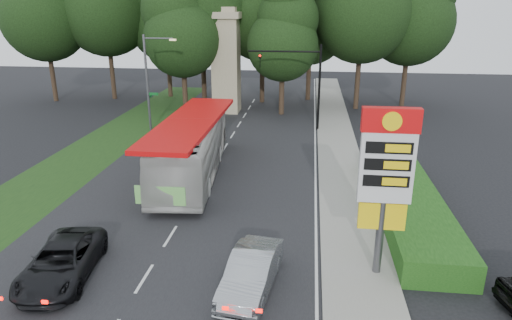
# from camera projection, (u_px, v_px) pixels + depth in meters

# --- Properties ---
(ground) EXTENTS (120.00, 120.00, 0.00)m
(ground) POSITION_uv_depth(u_px,v_px,m) (140.00, 286.00, 17.64)
(ground) COLOR black
(ground) RESTS_ON ground
(road_surface) EXTENTS (14.00, 80.00, 0.02)m
(road_surface) POSITION_uv_depth(u_px,v_px,m) (208.00, 176.00, 28.90)
(road_surface) COLOR black
(road_surface) RESTS_ON ground
(sidewalk_right) EXTENTS (3.00, 80.00, 0.12)m
(sidewalk_right) POSITION_uv_depth(u_px,v_px,m) (343.00, 181.00, 27.93)
(sidewalk_right) COLOR gray
(sidewalk_right) RESTS_ON ground
(grass_verge_left) EXTENTS (5.00, 50.00, 0.02)m
(grass_verge_left) POSITION_uv_depth(u_px,v_px,m) (105.00, 143.00, 35.60)
(grass_verge_left) COLOR #193814
(grass_verge_left) RESTS_ON ground
(hedge) EXTENTS (3.00, 14.00, 1.20)m
(hedge) POSITION_uv_depth(u_px,v_px,m) (407.00, 202.00, 23.66)
(hedge) COLOR #184412
(hedge) RESTS_ON ground
(gas_station_pylon) EXTENTS (2.10, 0.45, 6.85)m
(gas_station_pylon) POSITION_uv_depth(u_px,v_px,m) (386.00, 171.00, 17.03)
(gas_station_pylon) COLOR #59595E
(gas_station_pylon) RESTS_ON ground
(traffic_signal_mast) EXTENTS (6.10, 0.35, 7.20)m
(traffic_signal_mast) POSITION_uv_depth(u_px,v_px,m) (304.00, 75.00, 38.00)
(traffic_signal_mast) COLOR black
(traffic_signal_mast) RESTS_ON ground
(streetlight_signs) EXTENTS (2.75, 0.98, 8.00)m
(streetlight_signs) POSITION_uv_depth(u_px,v_px,m) (149.00, 79.00, 37.64)
(streetlight_signs) COLOR #59595E
(streetlight_signs) RESTS_ON ground
(monument) EXTENTS (3.00, 3.00, 10.05)m
(monument) POSITION_uv_depth(u_px,v_px,m) (226.00, 60.00, 44.36)
(monument) COLOR tan
(monument) RESTS_ON ground
(tree_far_west) EXTENTS (8.96, 8.96, 17.60)m
(tree_far_west) POSITION_uv_depth(u_px,v_px,m) (42.00, 0.00, 47.61)
(tree_far_west) COLOR #2D2116
(tree_far_west) RESTS_ON ground
(tree_west_near) EXTENTS (8.40, 8.40, 16.50)m
(tree_west_near) POSITION_uv_depth(u_px,v_px,m) (165.00, 6.00, 50.23)
(tree_west_near) COLOR #2D2116
(tree_west_near) RESTS_ON ground
(tree_east_near) EXTENTS (8.12, 8.12, 15.95)m
(tree_east_near) POSITION_uv_depth(u_px,v_px,m) (311.00, 10.00, 48.53)
(tree_east_near) COLOR #2D2116
(tree_east_near) RESTS_ON ground
(tree_far_east) EXTENTS (8.68, 8.68, 17.05)m
(tree_far_east) POSITION_uv_depth(u_px,v_px,m) (412.00, 3.00, 45.31)
(tree_far_east) COLOR #2D2116
(tree_far_east) RESTS_ON ground
(tree_monument_left) EXTENTS (7.28, 7.28, 14.30)m
(tree_monument_left) POSITION_uv_depth(u_px,v_px,m) (181.00, 22.00, 42.71)
(tree_monument_left) COLOR #2D2116
(tree_monument_left) RESTS_ON ground
(tree_monument_right) EXTENTS (6.72, 6.72, 13.20)m
(tree_monument_right) POSITION_uv_depth(u_px,v_px,m) (283.00, 30.00, 42.32)
(tree_monument_right) COLOR #2D2116
(tree_monument_right) RESTS_ON ground
(transit_bus) EXTENTS (4.21, 13.25, 3.63)m
(transit_bus) POSITION_uv_depth(u_px,v_px,m) (192.00, 148.00, 28.50)
(transit_bus) COLOR beige
(transit_bus) RESTS_ON ground
(sedan_silver) EXTENTS (2.18, 4.76, 1.51)m
(sedan_silver) POSITION_uv_depth(u_px,v_px,m) (251.00, 272.00, 17.22)
(sedan_silver) COLOR #9B9EA2
(sedan_silver) RESTS_ON ground
(suv_charcoal) EXTENTS (3.03, 5.38, 1.42)m
(suv_charcoal) POSITION_uv_depth(u_px,v_px,m) (62.00, 261.00, 18.02)
(suv_charcoal) COLOR black
(suv_charcoal) RESTS_ON ground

